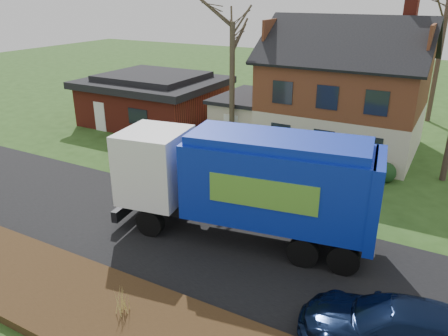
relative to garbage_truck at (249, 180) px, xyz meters
The scene contains 10 objects.
ground 3.28m from the garbage_truck, 149.46° to the right, with size 120.00×120.00×0.00m, color #274617.
road 3.27m from the garbage_truck, 149.46° to the right, with size 80.00×7.00×0.02m, color black.
mulch_verge 7.00m from the garbage_truck, 105.48° to the right, with size 80.00×3.50×0.30m, color #312010.
main_house 12.96m from the garbage_truck, 91.18° to the left, with size 12.95×8.95×9.26m.
ranch_house 18.25m from the garbage_truck, 138.98° to the left, with size 9.80×8.20×3.70m.
garbage_truck is the anchor object (origin of this frame).
silver_sedan 8.39m from the garbage_truck, 153.52° to the left, with size 1.82×5.22×1.72m, color #B9BCC2.
navy_wagon 7.38m from the garbage_truck, 28.92° to the right, with size 2.20×5.41×1.57m, color black.
tree_front_west 12.60m from the garbage_truck, 121.35° to the left, with size 3.62×3.62×10.77m.
grass_clump_mid 6.53m from the garbage_truck, 100.67° to the right, with size 0.31×0.26×0.87m.
Camera 1 is at (8.40, -12.96, 9.33)m, focal length 35.00 mm.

